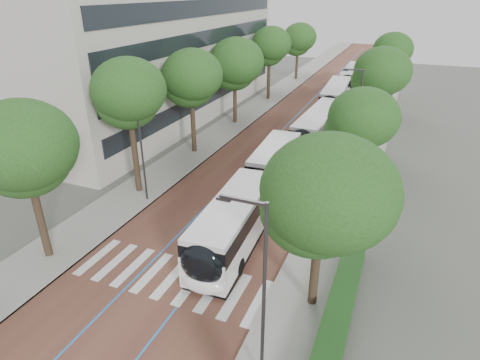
# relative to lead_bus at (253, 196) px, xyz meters

# --- Properties ---
(ground) EXTENTS (160.00, 160.00, 0.00)m
(ground) POSITION_rel_lead_bus_xyz_m (-2.01, -8.77, -1.63)
(ground) COLOR #51544C
(ground) RESTS_ON ground
(road) EXTENTS (11.00, 140.00, 0.02)m
(road) POSITION_rel_lead_bus_xyz_m (-2.01, 31.23, -1.62)
(road) COLOR #552C26
(road) RESTS_ON ground
(sidewalk_left) EXTENTS (4.00, 140.00, 0.12)m
(sidewalk_left) POSITION_rel_lead_bus_xyz_m (-9.51, 31.23, -1.57)
(sidewalk_left) COLOR #9C9994
(sidewalk_left) RESTS_ON ground
(sidewalk_right) EXTENTS (4.00, 140.00, 0.12)m
(sidewalk_right) POSITION_rel_lead_bus_xyz_m (5.49, 31.23, -1.57)
(sidewalk_right) COLOR #9C9994
(sidewalk_right) RESTS_ON ground
(kerb_left) EXTENTS (0.20, 140.00, 0.14)m
(kerb_left) POSITION_rel_lead_bus_xyz_m (-7.61, 31.23, -1.57)
(kerb_left) COLOR gray
(kerb_left) RESTS_ON ground
(kerb_right) EXTENTS (0.20, 140.00, 0.14)m
(kerb_right) POSITION_rel_lead_bus_xyz_m (3.59, 31.23, -1.57)
(kerb_right) COLOR gray
(kerb_right) RESTS_ON ground
(zebra_crossing) EXTENTS (10.55, 3.60, 0.01)m
(zebra_crossing) POSITION_rel_lead_bus_xyz_m (-1.81, -7.77, -1.60)
(zebra_crossing) COLOR silver
(zebra_crossing) RESTS_ON ground
(lane_line_left) EXTENTS (0.12, 126.00, 0.01)m
(lane_line_left) POSITION_rel_lead_bus_xyz_m (-3.61, 31.23, -1.60)
(lane_line_left) COLOR blue
(lane_line_left) RESTS_ON road
(lane_line_right) EXTENTS (0.12, 126.00, 0.01)m
(lane_line_right) POSITION_rel_lead_bus_xyz_m (-0.41, 31.23, -1.60)
(lane_line_right) COLOR blue
(lane_line_right) RESTS_ON road
(office_building) EXTENTS (18.11, 40.00, 14.00)m
(office_building) POSITION_rel_lead_bus_xyz_m (-21.49, 19.23, 5.37)
(office_building) COLOR #A9A69D
(office_building) RESTS_ON ground
(hedge) EXTENTS (1.20, 14.00, 0.80)m
(hedge) POSITION_rel_lead_bus_xyz_m (7.09, -8.77, -1.11)
(hedge) COLOR #174319
(hedge) RESTS_ON sidewalk_right
(streetlight_near) EXTENTS (1.82, 0.20, 8.00)m
(streetlight_near) POSITION_rel_lead_bus_xyz_m (4.61, -11.77, 3.19)
(streetlight_near) COLOR #323134
(streetlight_near) RESTS_ON sidewalk_right
(streetlight_far) EXTENTS (1.82, 0.20, 8.00)m
(streetlight_far) POSITION_rel_lead_bus_xyz_m (4.61, 13.23, 3.19)
(streetlight_far) COLOR #323134
(streetlight_far) RESTS_ON sidewalk_right
(lamp_post_left) EXTENTS (0.14, 0.14, 8.00)m
(lamp_post_left) POSITION_rel_lead_bus_xyz_m (-8.11, -0.77, 2.49)
(lamp_post_left) COLOR #323134
(lamp_post_left) RESTS_ON sidewalk_left
(trees_left) EXTENTS (6.05, 60.48, 9.59)m
(trees_left) POSITION_rel_lead_bus_xyz_m (-9.51, 16.73, 5.04)
(trees_left) COLOR black
(trees_left) RESTS_ON ground
(trees_right) EXTENTS (5.98, 47.54, 8.79)m
(trees_right) POSITION_rel_lead_bus_xyz_m (5.69, 11.14, 4.48)
(trees_right) COLOR black
(trees_right) RESTS_ON ground
(lead_bus) EXTENTS (3.48, 18.50, 3.20)m
(lead_bus) POSITION_rel_lead_bus_xyz_m (0.00, 0.00, 0.00)
(lead_bus) COLOR black
(lead_bus) RESTS_ON ground
(bus_queued_0) EXTENTS (2.98, 12.48, 3.20)m
(bus_queued_0) POSITION_rel_lead_bus_xyz_m (0.77, 16.06, -0.00)
(bus_queued_0) COLOR white
(bus_queued_0) RESTS_ON ground
(bus_queued_1) EXTENTS (3.15, 12.51, 3.20)m
(bus_queued_1) POSITION_rel_lead_bus_xyz_m (0.16, 29.16, -0.00)
(bus_queued_1) COLOR white
(bus_queued_1) RESTS_ON ground
(bus_queued_2) EXTENTS (2.71, 12.43, 3.20)m
(bus_queued_2) POSITION_rel_lead_bus_xyz_m (0.39, 42.52, -0.00)
(bus_queued_2) COLOR white
(bus_queued_2) RESTS_ON ground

